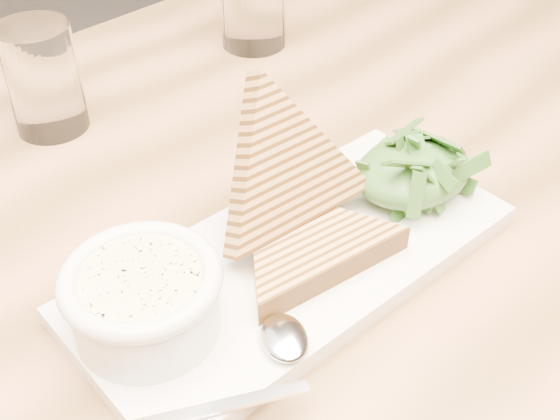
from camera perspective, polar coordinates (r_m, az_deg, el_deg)
table_top at (r=0.64m, az=-0.70°, el=-1.27°), size 1.40×1.02×0.04m
table_leg_br at (r=1.43m, az=9.24°, el=4.80°), size 0.06×0.06×0.73m
platter at (r=0.57m, az=1.25°, el=-4.23°), size 0.37×0.18×0.02m
soup_bowl at (r=0.50m, az=-10.89°, el=-7.71°), size 0.10×0.10×0.04m
soup at (r=0.48m, az=-11.26°, el=-5.65°), size 0.09×0.09×0.01m
bowl_rim at (r=0.48m, az=-11.29°, el=-5.48°), size 0.11×0.11×0.01m
sandwich_flat at (r=0.55m, az=2.05°, el=-2.81°), size 0.18×0.18×0.02m
sandwich_lean at (r=0.56m, az=0.52°, el=3.11°), size 0.17×0.16×0.19m
salad_base at (r=0.62m, az=10.77°, el=3.15°), size 0.11×0.09×0.04m
arugula_pile at (r=0.62m, az=10.84°, el=3.56°), size 0.11×0.10×0.05m
spoon_bowl at (r=0.50m, az=0.35°, el=-10.33°), size 0.05×0.05×0.01m
spoon_handle at (r=0.47m, az=-4.61°, el=-15.57°), size 0.11×0.05×0.00m
glass_near at (r=0.75m, az=-18.71°, el=10.07°), size 0.07×0.07×0.11m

